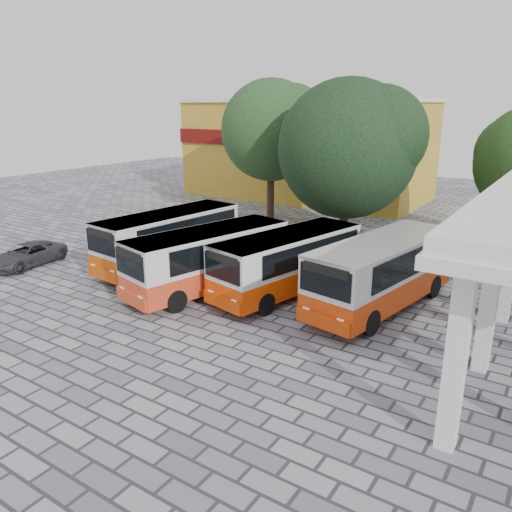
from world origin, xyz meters
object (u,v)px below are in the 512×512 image
Objects in this scene: bus_far_left at (169,236)px; parked_car at (27,255)px; bus_far_right at (383,269)px; bus_centre_right at (288,259)px; bus_centre_left at (208,256)px.

parked_car is at bearing -142.48° from bus_far_left.
bus_far_right is (10.64, 0.78, 0.02)m from bus_far_left.
bus_centre_right is 13.57m from parked_car.
bus_centre_left is at bearing -151.65° from bus_far_right.
bus_far_right reaches higher than parked_car.
bus_centre_left reaches higher than parked_car.
parked_car is (-9.94, -2.27, -1.01)m from bus_centre_left.
bus_far_right is at bearing 8.28° from parked_car.
bus_far_right is (6.94, 2.30, 0.06)m from bus_centre_left.
bus_centre_left is at bearing 5.98° from parked_car.
bus_centre_left is 7.31m from bus_far_right.
bus_far_left is 6.73m from bus_centre_right.
bus_centre_right is at bearing 41.63° from bus_centre_left.
bus_far_left is 1.03× the size of bus_centre_right.
bus_far_right is (3.91, 0.69, 0.10)m from bus_centre_right.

